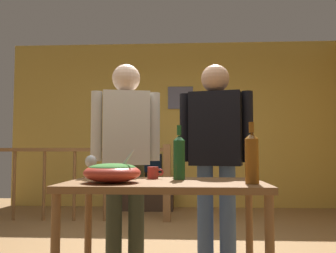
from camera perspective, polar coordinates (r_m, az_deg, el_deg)
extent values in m
cube|color=gold|center=(6.43, 0.77, 0.36)|extent=(5.69, 0.10, 2.85)
cube|color=slate|center=(6.42, 1.94, 4.46)|extent=(0.43, 0.03, 0.39)
cylinder|color=brown|center=(5.64, -22.70, -8.42)|extent=(0.04, 0.04, 0.95)
cylinder|color=brown|center=(5.47, -18.61, -8.67)|extent=(0.04, 0.04, 0.95)
cylinder|color=brown|center=(5.32, -14.28, -8.89)|extent=(0.04, 0.04, 0.95)
cylinder|color=brown|center=(5.21, -9.73, -9.06)|extent=(0.04, 0.04, 0.95)
cylinder|color=brown|center=(5.14, -5.02, -9.18)|extent=(0.04, 0.04, 0.95)
cylinder|color=brown|center=(5.09, -0.18, -9.24)|extent=(0.04, 0.04, 0.95)
cube|color=brown|center=(5.30, -14.19, -3.50)|extent=(2.65, 0.07, 0.05)
cube|color=brown|center=(5.09, -0.18, -8.68)|extent=(0.10, 0.10, 1.05)
cube|color=#38281E|center=(6.14, -3.42, -10.40)|extent=(0.90, 0.40, 0.50)
cube|color=black|center=(6.12, -3.42, -7.97)|extent=(0.20, 0.12, 0.02)
cylinder|color=black|center=(6.11, -3.41, -7.50)|extent=(0.03, 0.03, 0.08)
cube|color=black|center=(6.08, -3.44, -5.70)|extent=(0.53, 0.06, 0.31)
cube|color=black|center=(6.05, -3.47, -5.70)|extent=(0.49, 0.01, 0.28)
cube|color=brown|center=(2.31, -0.50, -8.97)|extent=(1.21, 0.73, 0.04)
cylinder|color=brown|center=(2.78, -12.26, -16.04)|extent=(0.05, 0.05, 0.73)
cylinder|color=brown|center=(2.72, 12.47, -16.32)|extent=(0.05, 0.05, 0.73)
ellipsoid|color=#CC3D2D|center=(2.23, -8.61, -7.11)|extent=(0.34, 0.34, 0.11)
ellipsoid|color=#38702D|center=(2.23, -8.60, -6.31)|extent=(0.28, 0.28, 0.05)
cylinder|color=silver|center=(2.22, -6.87, -5.80)|extent=(0.13, 0.01, 0.17)
cylinder|color=silver|center=(2.62, -11.87, -7.76)|extent=(0.07, 0.07, 0.01)
cylinder|color=silver|center=(2.62, -11.86, -6.90)|extent=(0.01, 0.01, 0.07)
ellipsoid|color=silver|center=(2.62, -11.83, -5.31)|extent=(0.08, 0.08, 0.09)
cylinder|color=brown|center=(2.17, 12.84, -5.27)|extent=(0.08, 0.08, 0.26)
cone|color=brown|center=(2.17, 12.78, -1.41)|extent=(0.08, 0.08, 0.04)
cylinder|color=brown|center=(2.17, 12.76, -0.14)|extent=(0.03, 0.03, 0.06)
cylinder|color=#1E5628|center=(2.43, 1.74, -5.20)|extent=(0.08, 0.08, 0.26)
cone|color=#1E5628|center=(2.43, 1.73, -1.77)|extent=(0.08, 0.08, 0.03)
cylinder|color=#1E5628|center=(2.44, 1.73, -0.58)|extent=(0.03, 0.03, 0.07)
cylinder|color=black|center=(2.32, 12.60, -5.85)|extent=(0.06, 0.06, 0.20)
cone|color=black|center=(2.32, 12.56, -3.00)|extent=(0.06, 0.06, 0.03)
cylinder|color=black|center=(2.32, 12.54, -1.85)|extent=(0.02, 0.02, 0.06)
cylinder|color=#B7332D|center=(2.51, -2.35, -7.16)|extent=(0.07, 0.07, 0.08)
torus|color=#B7332D|center=(2.51, -1.23, -7.08)|extent=(0.05, 0.01, 0.05)
cylinder|color=#2D3323|center=(3.11, -4.94, -13.70)|extent=(0.13, 0.13, 0.85)
cylinder|color=#2D3323|center=(3.10, -8.36, -13.71)|extent=(0.13, 0.13, 0.85)
cube|color=beige|center=(3.06, -6.54, -0.25)|extent=(0.42, 0.30, 0.60)
cylinder|color=beige|center=(3.08, -2.10, -0.02)|extent=(0.09, 0.09, 0.57)
cylinder|color=beige|center=(3.06, -11.01, 0.08)|extent=(0.09, 0.09, 0.57)
sphere|color=beige|center=(3.11, -6.48, 7.41)|extent=(0.23, 0.23, 0.23)
cylinder|color=#3D5684|center=(3.05, 9.22, -13.90)|extent=(0.13, 0.13, 0.84)
cylinder|color=#3D5684|center=(3.08, 5.79, -13.84)|extent=(0.13, 0.13, 0.84)
cube|color=black|center=(3.02, 7.38, -0.36)|extent=(0.45, 0.30, 0.59)
cylinder|color=black|center=(3.00, 12.20, 0.01)|extent=(0.09, 0.09, 0.57)
cylinder|color=black|center=(3.07, 2.67, -0.16)|extent=(0.09, 0.09, 0.57)
sphere|color=tan|center=(3.07, 7.31, 7.34)|extent=(0.23, 0.23, 0.23)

